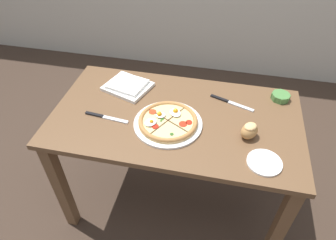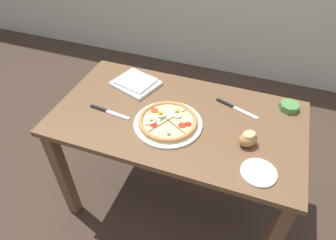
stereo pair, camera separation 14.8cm
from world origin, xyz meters
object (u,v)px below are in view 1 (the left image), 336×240
pizza (168,122)px  bread_piece_near (249,131)px  knife_main (231,103)px  side_saucer (264,163)px  ramekin_bowl (281,97)px  napkin_folded (128,86)px  knife_spare (106,117)px  dining_table (175,132)px

pizza → bread_piece_near: bread_piece_near is taller
knife_main → side_saucer: (0.17, -0.39, 0.00)m
ramekin_bowl → knife_main: size_ratio=0.43×
napkin_folded → knife_spare: (-0.03, -0.27, -0.01)m
napkin_folded → knife_spare: 0.27m
dining_table → bread_piece_near: size_ratio=11.45×
ramekin_bowl → knife_spare: bearing=-158.5°
ramekin_bowl → side_saucer: size_ratio=0.66×
bread_piece_near → knife_main: (-0.09, 0.24, -0.04)m
napkin_folded → bread_piece_near: bread_piece_near is taller
pizza → ramekin_bowl: bearing=30.3°
side_saucer → pizza: bearing=161.6°
bread_piece_near → knife_spare: (-0.71, -0.01, -0.04)m
ramekin_bowl → pizza: bearing=-149.7°
pizza → napkin_folded: 0.38m
knife_spare → pizza: bearing=9.5°
pizza → knife_spare: 0.32m
napkin_folded → bread_piece_near: 0.73m
bread_piece_near → dining_table: bearing=167.8°
pizza → knife_main: size_ratio=1.43×
knife_spare → napkin_folded: bearing=89.6°
side_saucer → bread_piece_near: bearing=116.0°
knife_main → pizza: bearing=-121.9°
side_saucer → ramekin_bowl: bearing=79.0°
dining_table → bread_piece_near: bearing=-12.2°
bread_piece_near → knife_spare: size_ratio=0.47×
ramekin_bowl → knife_main: (-0.26, -0.09, -0.01)m
dining_table → napkin_folded: napkin_folded is taller
bread_piece_near → knife_main: bearing=111.2°
napkin_folded → side_saucer: (0.76, -0.41, -0.01)m
pizza → knife_main: (0.30, 0.24, -0.01)m
ramekin_bowl → napkin_folded: same height
napkin_folded → knife_spare: bearing=-96.4°
napkin_folded → knife_main: 0.59m
side_saucer → knife_main: bearing=113.1°
knife_main → side_saucer: same height
dining_table → pizza: pizza is taller
napkin_folded → side_saucer: bearing=-28.2°
ramekin_bowl → napkin_folded: 0.85m
pizza → knife_main: bearing=38.1°
napkin_folded → side_saucer: napkin_folded is taller
bread_piece_near → knife_main: size_ratio=0.47×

